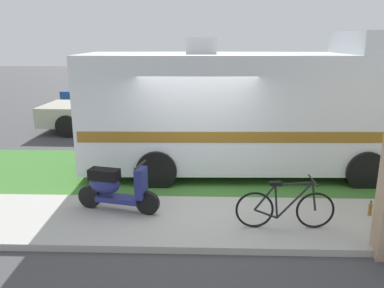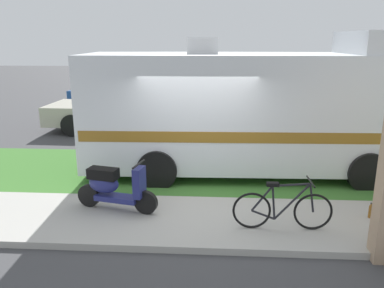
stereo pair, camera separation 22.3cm
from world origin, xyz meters
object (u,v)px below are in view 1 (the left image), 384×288
motorhome_rv (254,109)px  scooter (115,188)px  pickup_truck_near (136,105)px  bottle_spare (370,209)px  bicycle (285,208)px  pickup_truck_far (136,93)px

motorhome_rv → scooter: 3.97m
scooter → pickup_truck_near: 6.98m
scooter → bottle_spare: 4.71m
motorhome_rv → scooter: motorhome_rv is taller
pickup_truck_near → bicycle: bearing=-63.1°
scooter → pickup_truck_near: size_ratio=0.29×
pickup_truck_far → bottle_spare: size_ratio=18.06×
pickup_truck_near → pickup_truck_far: (-0.61, 3.38, -0.02)m
motorhome_rv → bicycle: size_ratio=4.73×
pickup_truck_near → bottle_spare: bearing=-51.9°
pickup_truck_far → motorhome_rv: bearing=-61.3°
bicycle → pickup_truck_near: bearing=116.9°
bicycle → pickup_truck_far: size_ratio=0.32×
bicycle → pickup_truck_far: pickup_truck_far is taller
scooter → pickup_truck_far: bearing=97.7°
bicycle → bottle_spare: 1.77m
motorhome_rv → pickup_truck_near: 5.73m
motorhome_rv → bicycle: motorhome_rv is taller
motorhome_rv → pickup_truck_near: (-3.64, 4.38, -0.66)m
bicycle → motorhome_rv: bearing=93.2°
motorhome_rv → bottle_spare: (1.84, -2.61, -1.38)m
scooter → bottle_spare: size_ratio=5.57×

